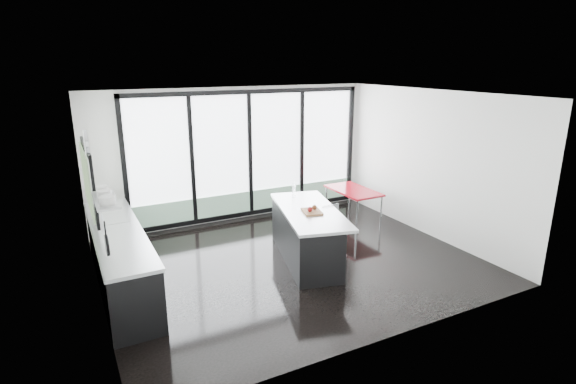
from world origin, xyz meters
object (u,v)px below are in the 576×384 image
island (305,234)px  red_table (353,205)px  bar_stool_far (323,221)px  bar_stool_near (335,238)px

island → red_table: island is taller
bar_stool_far → red_table: bearing=4.7°
island → bar_stool_near: size_ratio=3.34×
bar_stool_near → island: bearing=157.6°
bar_stool_near → red_table: (1.40, 1.44, -0.02)m
bar_stool_near → bar_stool_far: 0.95m
bar_stool_near → bar_stool_far: bar_stool_near is taller
island → bar_stool_near: island is taller
bar_stool_near → bar_stool_far: (0.30, 0.90, -0.04)m
island → bar_stool_far: 1.09m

